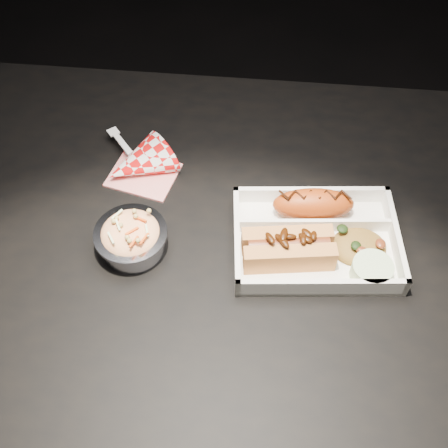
{
  "coord_description": "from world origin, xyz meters",
  "views": [
    {
      "loc": [
        0.06,
        -0.5,
        1.47
      ],
      "look_at": [
        0.01,
        -0.01,
        0.81
      ],
      "focal_mm": 45.0,
      "sensor_mm": 36.0,
      "label": 1
    }
  ],
  "objects_px": {
    "hotdog": "(288,247)",
    "foil_coleslaw_cup": "(131,236)",
    "food_tray": "(315,241)",
    "fried_pastry": "(313,204)",
    "dining_table": "(219,272)",
    "napkin_fork": "(138,164)"
  },
  "relations": [
    {
      "from": "food_tray",
      "to": "fried_pastry",
      "type": "relative_size",
      "value": 2.08
    },
    {
      "from": "dining_table",
      "to": "napkin_fork",
      "type": "relative_size",
      "value": 7.71
    },
    {
      "from": "foil_coleslaw_cup",
      "to": "napkin_fork",
      "type": "height_order",
      "value": "napkin_fork"
    },
    {
      "from": "foil_coleslaw_cup",
      "to": "napkin_fork",
      "type": "xyz_separation_m",
      "value": [
        -0.02,
        0.16,
        -0.01
      ]
    },
    {
      "from": "food_tray",
      "to": "foil_coleslaw_cup",
      "type": "distance_m",
      "value": 0.28
    },
    {
      "from": "dining_table",
      "to": "hotdog",
      "type": "distance_m",
      "value": 0.17
    },
    {
      "from": "food_tray",
      "to": "fried_pastry",
      "type": "bearing_deg",
      "value": 90.0
    },
    {
      "from": "hotdog",
      "to": "foil_coleslaw_cup",
      "type": "height_order",
      "value": "same"
    },
    {
      "from": "hotdog",
      "to": "fried_pastry",
      "type": "bearing_deg",
      "value": 58.55
    },
    {
      "from": "dining_table",
      "to": "foil_coleslaw_cup",
      "type": "xyz_separation_m",
      "value": [
        -0.13,
        -0.03,
        0.12
      ]
    },
    {
      "from": "food_tray",
      "to": "fried_pastry",
      "type": "height_order",
      "value": "fried_pastry"
    },
    {
      "from": "dining_table",
      "to": "hotdog",
      "type": "height_order",
      "value": "hotdog"
    },
    {
      "from": "dining_table",
      "to": "food_tray",
      "type": "distance_m",
      "value": 0.18
    },
    {
      "from": "food_tray",
      "to": "napkin_fork",
      "type": "distance_m",
      "value": 0.33
    },
    {
      "from": "hotdog",
      "to": "napkin_fork",
      "type": "bearing_deg",
      "value": 140.09
    },
    {
      "from": "food_tray",
      "to": "napkin_fork",
      "type": "height_order",
      "value": "napkin_fork"
    },
    {
      "from": "food_tray",
      "to": "hotdog",
      "type": "distance_m",
      "value": 0.06
    },
    {
      "from": "food_tray",
      "to": "fried_pastry",
      "type": "distance_m",
      "value": 0.06
    },
    {
      "from": "dining_table",
      "to": "napkin_fork",
      "type": "distance_m",
      "value": 0.23
    },
    {
      "from": "hotdog",
      "to": "foil_coleslaw_cup",
      "type": "relative_size",
      "value": 1.29
    },
    {
      "from": "food_tray",
      "to": "foil_coleslaw_cup",
      "type": "bearing_deg",
      "value": -179.26
    },
    {
      "from": "dining_table",
      "to": "food_tray",
      "type": "bearing_deg",
      "value": 2.54
    }
  ]
}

